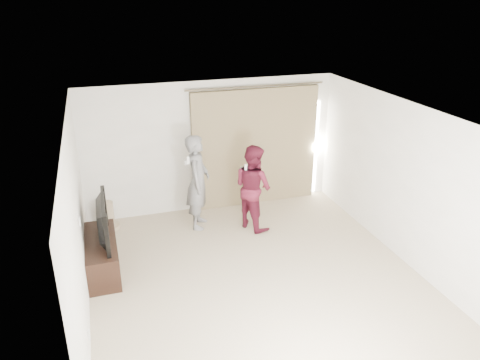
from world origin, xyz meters
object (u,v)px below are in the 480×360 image
tv_console (102,255)px  person_man (198,182)px  tv (97,221)px  person_woman (253,187)px

tv_console → person_man: (1.81, 1.02, 0.63)m
tv_console → tv: tv is taller
tv → person_woman: person_woman is taller
tv_console → person_man: size_ratio=0.79×
person_man → tv_console: bearing=-150.6°
person_woman → tv: bearing=-166.0°
tv → person_man: 2.08m
tv_console → tv: bearing=0.0°
tv_console → person_woman: 2.91m
tv_console → person_woman: (2.77, 0.69, 0.54)m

